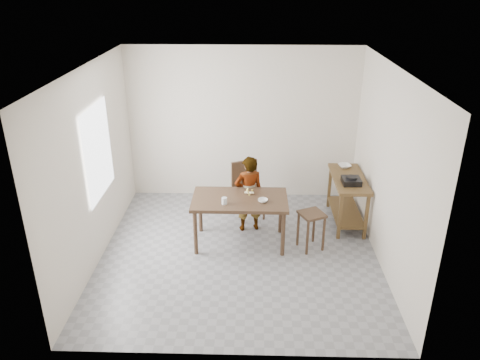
{
  "coord_description": "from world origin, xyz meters",
  "views": [
    {
      "loc": [
        0.18,
        -5.84,
        3.79
      ],
      "look_at": [
        0.0,
        0.4,
        1.0
      ],
      "focal_mm": 35.0,
      "sensor_mm": 36.0,
      "label": 1
    }
  ],
  "objects_px": {
    "dining_chair": "(249,191)",
    "prep_counter": "(347,200)",
    "dining_table": "(240,221)",
    "stool": "(311,231)",
    "child": "(249,194)"
  },
  "relations": [
    {
      "from": "prep_counter",
      "to": "stool",
      "type": "xyz_separation_m",
      "value": [
        -0.67,
        -0.82,
        -0.11
      ]
    },
    {
      "from": "dining_chair",
      "to": "dining_table",
      "type": "bearing_deg",
      "value": -122.06
    },
    {
      "from": "dining_chair",
      "to": "prep_counter",
      "type": "bearing_deg",
      "value": -28.69
    },
    {
      "from": "dining_table",
      "to": "stool",
      "type": "xyz_separation_m",
      "value": [
        1.05,
        -0.12,
        -0.08
      ]
    },
    {
      "from": "dining_table",
      "to": "child",
      "type": "relative_size",
      "value": 1.12
    },
    {
      "from": "child",
      "to": "stool",
      "type": "bearing_deg",
      "value": 134.32
    },
    {
      "from": "child",
      "to": "dining_chair",
      "type": "distance_m",
      "value": 0.45
    },
    {
      "from": "child",
      "to": "dining_chair",
      "type": "bearing_deg",
      "value": -105.14
    },
    {
      "from": "dining_table",
      "to": "dining_chair",
      "type": "xyz_separation_m",
      "value": [
        0.12,
        0.84,
        0.09
      ]
    },
    {
      "from": "dining_table",
      "to": "dining_chair",
      "type": "distance_m",
      "value": 0.85
    },
    {
      "from": "child",
      "to": "dining_chair",
      "type": "relative_size",
      "value": 1.33
    },
    {
      "from": "child",
      "to": "dining_table",
      "type": "bearing_deg",
      "value": 57.71
    },
    {
      "from": "dining_chair",
      "to": "stool",
      "type": "relative_size",
      "value": 1.59
    },
    {
      "from": "dining_table",
      "to": "child",
      "type": "bearing_deg",
      "value": 73.2
    },
    {
      "from": "prep_counter",
      "to": "dining_chair",
      "type": "height_order",
      "value": "dining_chair"
    }
  ]
}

